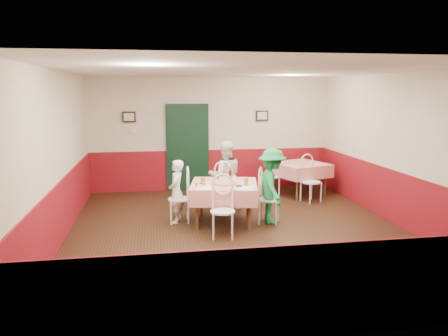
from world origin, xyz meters
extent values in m
plane|color=black|center=(0.00, 0.00, 0.00)|extent=(7.00, 7.00, 0.00)
plane|color=white|center=(0.00, 0.00, 2.80)|extent=(7.00, 7.00, 0.00)
cube|color=beige|center=(0.00, 3.50, 1.40)|extent=(6.00, 0.10, 2.80)
cube|color=beige|center=(0.00, -3.50, 1.40)|extent=(6.00, 0.10, 2.80)
cube|color=beige|center=(-3.00, 0.00, 1.40)|extent=(0.10, 7.00, 2.80)
cube|color=beige|center=(3.00, 0.00, 1.40)|extent=(0.10, 7.00, 2.80)
cube|color=maroon|center=(0.00, 3.48, 0.50)|extent=(6.00, 0.03, 1.00)
cube|color=maroon|center=(0.00, -3.48, 0.50)|extent=(6.00, 0.03, 1.00)
cube|color=maroon|center=(-2.98, 0.00, 0.50)|extent=(0.03, 7.00, 1.00)
cube|color=maroon|center=(2.98, 0.00, 0.50)|extent=(0.03, 7.00, 1.00)
cube|color=black|center=(-0.60, 3.45, 1.05)|extent=(0.96, 0.06, 2.10)
cube|color=black|center=(-2.00, 3.45, 1.85)|extent=(0.32, 0.03, 0.26)
cube|color=black|center=(1.30, 3.45, 1.85)|extent=(0.32, 0.03, 0.26)
cube|color=white|center=(-1.90, 3.45, 1.50)|extent=(0.10, 0.03, 0.10)
cube|color=red|center=(-0.16, 0.56, 0.38)|extent=(1.43, 1.43, 0.77)
cube|color=red|center=(2.03, 2.54, 0.38)|extent=(1.44, 1.44, 0.77)
cylinder|color=#B74723|center=(-0.18, 0.52, 0.78)|extent=(0.53, 0.53, 0.03)
cylinder|color=white|center=(-0.58, 0.66, 0.77)|extent=(0.29, 0.29, 0.01)
cylinder|color=white|center=(0.25, 0.46, 0.77)|extent=(0.29, 0.29, 0.01)
cylinder|color=white|center=(-0.07, 0.99, 0.77)|extent=(0.29, 0.29, 0.01)
cylinder|color=#BF7219|center=(-0.58, 0.38, 0.84)|extent=(0.10, 0.10, 0.15)
cylinder|color=#BF7219|center=(0.20, 0.27, 0.83)|extent=(0.09, 0.09, 0.14)
cylinder|color=#BF7219|center=(-0.21, 0.99, 0.82)|extent=(0.08, 0.08, 0.13)
cylinder|color=#381C0A|center=(0.01, 0.90, 0.87)|extent=(0.07, 0.07, 0.22)
cylinder|color=silver|center=(-0.65, 0.25, 0.81)|extent=(0.04, 0.04, 0.09)
cylinder|color=silver|center=(-0.64, 0.20, 0.81)|extent=(0.04, 0.04, 0.09)
cylinder|color=#B23319|center=(-0.71, 0.28, 0.81)|extent=(0.04, 0.04, 0.09)
cube|color=white|center=(-0.59, 0.25, 0.76)|extent=(0.32, 0.42, 0.00)
cube|color=white|center=(0.16, 0.13, 0.76)|extent=(0.43, 0.49, 0.00)
cube|color=black|center=(0.06, 0.23, 0.77)|extent=(0.13, 0.11, 0.02)
imported|color=gray|center=(-1.05, 0.73, 0.60)|extent=(0.39, 0.49, 1.19)
imported|color=gray|center=(0.01, 1.44, 0.73)|extent=(0.71, 0.56, 1.45)
imported|color=gray|center=(0.72, 0.39, 0.71)|extent=(0.59, 0.95, 1.42)
camera|label=1|loc=(-1.49, -7.33, 2.46)|focal=35.00mm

